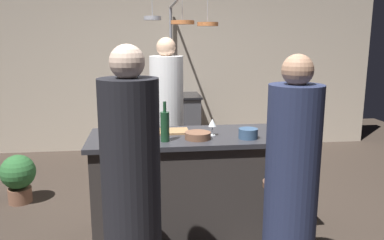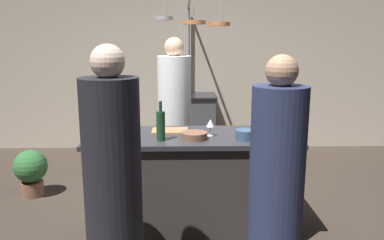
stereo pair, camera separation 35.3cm
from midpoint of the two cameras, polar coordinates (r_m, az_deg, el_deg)
ground_plane at (r=3.73m, az=-2.52°, el=-15.74°), size 9.00×9.00×0.00m
back_wall at (r=6.16m, az=-4.78°, el=7.92°), size 6.40×0.16×2.60m
kitchen_island at (r=3.54m, az=-2.59°, el=-9.24°), size 1.80×0.72×0.90m
stove_range at (r=5.89m, az=-4.48°, el=-0.66°), size 0.80×0.64×0.89m
chef at (r=4.38m, az=-5.93°, el=-0.37°), size 0.36×0.36×1.73m
bar_stool_left at (r=3.01m, az=-12.61°, el=-15.13°), size 0.28×0.28×0.68m
guest_left at (r=2.50m, az=-12.81°, el=-10.60°), size 0.36×0.36×1.69m
bar_stool_right at (r=3.10m, az=9.15°, el=-14.12°), size 0.28×0.28×0.68m
guest_right at (r=2.63m, az=10.38°, el=-10.00°), size 0.34×0.34×1.63m
overhead_pot_rack at (r=5.19m, az=-3.92°, el=11.45°), size 0.88×1.41×2.17m
potted_plant at (r=4.64m, az=-25.84°, el=-7.29°), size 0.36×0.36×0.52m
cutting_board at (r=3.51m, az=-6.03°, el=-1.67°), size 0.32×0.22×0.02m
pepper_mill at (r=3.55m, az=-12.20°, el=-0.12°), size 0.05×0.05×0.21m
wine_bottle_green at (r=3.19m, az=-7.10°, el=-0.88°), size 0.07×0.07×0.33m
wine_bottle_white at (r=3.29m, az=-12.65°, el=-0.99°), size 0.07×0.07×0.29m
wine_bottle_dark at (r=3.47m, az=8.64°, el=0.05°), size 0.07×0.07×0.32m
wine_glass_by_chef at (r=3.52m, az=-14.07°, el=-0.32°), size 0.07×0.07×0.15m
wine_glass_near_right_guest at (r=3.36m, az=-0.04°, el=-0.54°), size 0.07×0.07×0.15m
mixing_bowl_wooden at (r=3.26m, az=-2.25°, el=-2.30°), size 0.21×0.21×0.06m
mixing_bowl_blue at (r=3.29m, az=5.10°, el=-1.99°), size 0.16×0.16×0.08m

